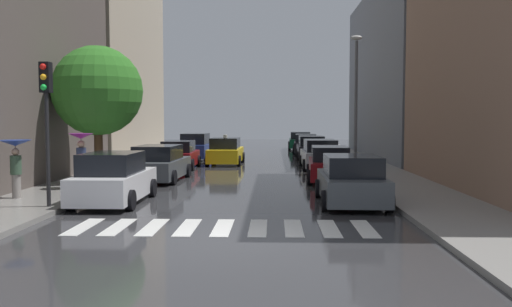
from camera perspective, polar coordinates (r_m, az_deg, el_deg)
ground_plane at (r=36.06m, az=-0.20°, el=-0.73°), size 28.00×72.00×0.04m
sidewalk_left at (r=36.86m, az=-10.35°, el=-0.55°), size 3.00×72.00×0.15m
sidewalk_right at (r=36.41m, az=10.08°, el=-0.60°), size 3.00×72.00×0.15m
crosswalk_stripes at (r=13.85m, az=-3.54°, el=-7.85°), size 7.65×2.20×0.01m
building_left_mid at (r=40.56m, az=-16.33°, el=14.25°), size 6.00×14.88×20.58m
building_right_mid at (r=39.48m, az=16.26°, el=8.09°), size 6.00×19.75×11.78m
parked_car_left_nearest at (r=18.23m, az=-14.86°, el=-2.69°), size 2.06×4.40×1.68m
parked_car_left_second at (r=24.37m, az=-10.23°, el=-1.11°), size 2.30×4.70×1.60m
parked_car_left_third at (r=30.25m, az=-8.17°, el=-0.20°), size 2.04×4.11×1.55m
parked_car_left_fourth at (r=36.71m, az=-6.40°, el=0.65°), size 2.19×4.22×1.78m
parked_car_right_nearest at (r=17.72m, az=10.09°, el=-2.91°), size 2.18×4.43×1.60m
parked_car_right_second at (r=24.05m, az=7.80°, el=-1.19°), size 2.15×4.54×1.56m
parked_car_right_third at (r=30.14m, az=6.79°, el=-0.14°), size 2.14×4.81×1.62m
parked_car_right_fourth at (r=36.70m, az=5.87°, el=0.54°), size 2.07×4.60×1.61m
parked_car_right_fifth at (r=42.62m, az=5.28°, el=0.96°), size 2.19×4.80×1.56m
parked_car_right_sixth at (r=48.94m, az=4.70°, el=1.33°), size 2.26×4.79×1.57m
taxi_midroad at (r=32.67m, az=-3.25°, el=0.18°), size 2.15×4.42×1.81m
pedestrian_foreground at (r=21.21m, az=-18.05°, el=0.36°), size 0.92×0.92×2.07m
pedestrian_near_tree at (r=19.41m, az=-24.15°, el=-0.19°), size 1.03×1.03×1.93m
street_tree_left at (r=23.71m, az=-16.47°, el=6.38°), size 3.78×3.78×5.70m
traffic_light_left_corner at (r=17.14m, az=-21.38°, el=5.15°), size 0.30×0.42×4.30m
lamp_post_right at (r=28.38m, az=10.56°, el=6.38°), size 0.60×0.28×6.90m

